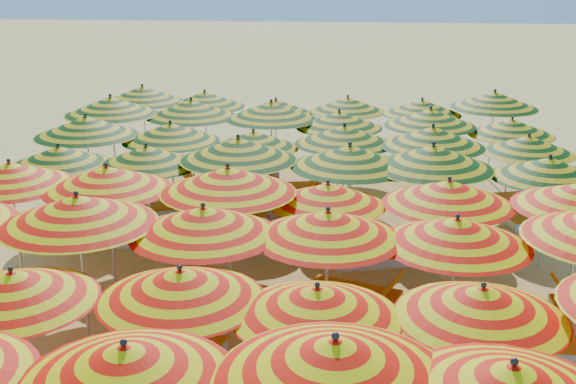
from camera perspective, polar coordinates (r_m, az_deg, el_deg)
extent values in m
plane|color=#F6C76D|center=(14.86, -0.19, -6.48)|extent=(120.00, 120.00, 0.00)
cone|color=#E56700|center=(7.74, -12.74, -13.20)|extent=(2.63, 2.63, 0.45)
sphere|color=black|center=(7.61, -12.88, -11.52)|extent=(0.08, 0.08, 0.08)
cone|color=#E56700|center=(7.40, 3.73, -13.16)|extent=(2.76, 2.76, 0.48)
sphere|color=black|center=(7.26, 3.77, -11.30)|extent=(0.08, 0.08, 0.08)
sphere|color=black|center=(7.28, 17.46, -12.68)|extent=(0.08, 0.08, 0.08)
cylinder|color=silver|center=(10.56, -20.34, -11.76)|extent=(0.04, 0.04, 2.24)
cone|color=#E56700|center=(10.14, -20.94, -6.98)|extent=(2.75, 2.75, 0.43)
sphere|color=black|center=(10.04, -21.09, -5.72)|extent=(0.07, 0.07, 0.07)
cylinder|color=silver|center=(10.07, -8.23, -12.26)|extent=(0.04, 0.04, 2.24)
cone|color=#E56700|center=(9.62, -8.49, -7.26)|extent=(2.89, 2.89, 0.43)
sphere|color=black|center=(9.52, -8.56, -5.93)|extent=(0.07, 0.07, 0.07)
cylinder|color=silver|center=(9.63, 2.24, -13.75)|extent=(0.04, 0.04, 2.20)
cone|color=#E56700|center=(9.17, 2.31, -8.69)|extent=(2.49, 2.49, 0.42)
sphere|color=black|center=(9.06, 2.33, -7.33)|extent=(0.07, 0.07, 0.07)
cylinder|color=silver|center=(9.90, 14.63, -13.40)|extent=(0.04, 0.04, 2.21)
cone|color=#E56700|center=(9.44, 15.09, -8.43)|extent=(2.62, 2.62, 0.42)
sphere|color=black|center=(9.34, 15.21, -7.10)|extent=(0.07, 0.07, 0.07)
cylinder|color=silver|center=(12.29, -15.86, -6.19)|extent=(0.05, 0.05, 2.53)
cone|color=#E56700|center=(11.90, -16.30, -1.37)|extent=(3.06, 3.06, 0.48)
sphere|color=black|center=(11.81, -16.42, -0.10)|extent=(0.08, 0.08, 0.08)
cylinder|color=silver|center=(11.79, -6.51, -7.02)|extent=(0.05, 0.05, 2.40)
cone|color=#E56700|center=(11.39, -6.70, -2.28)|extent=(3.12, 3.12, 0.46)
sphere|color=black|center=(11.30, -6.75, -1.03)|extent=(0.08, 0.08, 0.08)
cylinder|color=silver|center=(11.64, 3.08, -7.32)|extent=(0.05, 0.05, 2.37)
cone|color=#E56700|center=(11.24, 3.17, -2.59)|extent=(2.75, 2.75, 0.45)
sphere|color=black|center=(11.15, 3.19, -1.34)|extent=(0.08, 0.08, 0.08)
cylinder|color=silver|center=(11.75, 12.83, -7.68)|extent=(0.04, 0.04, 2.32)
cone|color=#E56700|center=(11.35, 13.18, -3.09)|extent=(2.41, 2.41, 0.44)
sphere|color=black|center=(11.27, 13.27, -1.89)|extent=(0.08, 0.08, 0.08)
cylinder|color=silver|center=(15.08, -20.67, -2.42)|extent=(0.05, 0.05, 2.39)
cone|color=#E56700|center=(14.77, -21.11, 1.35)|extent=(3.17, 3.17, 0.46)
sphere|color=black|center=(14.70, -21.22, 2.32)|extent=(0.08, 0.08, 0.08)
cylinder|color=silver|center=(14.18, -13.80, -2.98)|extent=(0.05, 0.05, 2.41)
cone|color=#E56700|center=(13.85, -14.12, 1.07)|extent=(2.66, 2.66, 0.46)
sphere|color=black|center=(13.77, -14.20, 2.12)|extent=(0.08, 0.08, 0.08)
cylinder|color=silver|center=(13.45, -4.65, -3.46)|extent=(0.05, 0.05, 2.50)
cone|color=#E56700|center=(13.09, -4.77, 0.97)|extent=(3.01, 3.01, 0.48)
sphere|color=black|center=(13.01, -4.80, 2.12)|extent=(0.08, 0.08, 0.08)
cylinder|color=silver|center=(13.56, 3.08, -3.96)|extent=(0.04, 0.04, 2.18)
cone|color=#E56700|center=(13.24, 3.15, -0.17)|extent=(2.58, 2.58, 0.42)
sphere|color=black|center=(13.16, 3.17, 0.82)|extent=(0.07, 0.07, 0.07)
cylinder|color=silver|center=(13.46, 12.29, -4.16)|extent=(0.04, 0.04, 2.35)
cone|color=#E56700|center=(13.11, 12.58, -0.03)|extent=(2.72, 2.72, 0.45)
sphere|color=black|center=(13.04, 12.66, 1.05)|extent=(0.08, 0.08, 0.08)
cylinder|color=silver|center=(13.88, 21.69, -4.29)|extent=(0.05, 0.05, 2.39)
cylinder|color=silver|center=(16.56, -17.33, -0.52)|extent=(0.04, 0.04, 2.25)
cone|color=#615C03|center=(16.29, -17.65, 2.73)|extent=(2.70, 2.70, 0.43)
sphere|color=black|center=(16.23, -17.73, 3.57)|extent=(0.07, 0.07, 0.07)
cylinder|color=silver|center=(16.00, -10.92, -0.60)|extent=(0.04, 0.04, 2.28)
cone|color=#615C03|center=(15.72, -11.13, 2.81)|extent=(2.91, 2.91, 0.43)
sphere|color=black|center=(15.66, -11.18, 3.69)|extent=(0.08, 0.08, 0.08)
cylinder|color=silver|center=(15.51, -3.87, -0.46)|extent=(0.05, 0.05, 2.50)
cone|color=#615C03|center=(15.20, -3.95, 3.42)|extent=(2.63, 2.63, 0.48)
sphere|color=black|center=(15.14, -3.98, 4.43)|extent=(0.08, 0.08, 0.08)
cylinder|color=silver|center=(15.16, 4.79, -1.04)|extent=(0.05, 0.05, 2.45)
cone|color=#615C03|center=(14.85, 4.90, 2.84)|extent=(3.19, 3.19, 0.47)
sphere|color=black|center=(14.78, 4.92, 3.84)|extent=(0.08, 0.08, 0.08)
cylinder|color=silver|center=(15.21, 11.13, -1.17)|extent=(0.05, 0.05, 2.50)
cone|color=#615C03|center=(14.89, 11.38, 2.76)|extent=(3.05, 3.05, 0.48)
sphere|color=black|center=(14.83, 11.45, 3.78)|extent=(0.08, 0.08, 0.08)
cylinder|color=silver|center=(15.64, 19.56, -1.73)|extent=(0.04, 0.04, 2.31)
cone|color=#615C03|center=(15.34, 19.94, 1.79)|extent=(3.05, 3.05, 0.44)
sphere|color=black|center=(15.28, 20.04, 2.70)|extent=(0.08, 0.08, 0.08)
cylinder|color=silver|center=(18.25, -15.39, 1.74)|extent=(0.05, 0.05, 2.48)
cone|color=#615C03|center=(17.99, -15.67, 5.04)|extent=(3.19, 3.19, 0.47)
sphere|color=black|center=(17.94, -15.75, 5.88)|extent=(0.08, 0.08, 0.08)
cylinder|color=silver|center=(17.80, -9.10, 1.52)|extent=(0.04, 0.04, 2.34)
cone|color=#615C03|center=(17.54, -9.26, 4.70)|extent=(2.89, 2.89, 0.45)
sphere|color=black|center=(17.48, -9.30, 5.51)|extent=(0.08, 0.08, 0.08)
cylinder|color=silver|center=(17.48, -2.70, 1.15)|extent=(0.04, 0.04, 2.18)
cone|color=#615C03|center=(17.23, -2.75, 4.16)|extent=(2.74, 2.74, 0.41)
sphere|color=black|center=(17.18, -2.76, 4.93)|extent=(0.07, 0.07, 0.07)
cylinder|color=silver|center=(17.35, 4.39, 1.27)|extent=(0.04, 0.04, 2.35)
cone|color=#615C03|center=(17.09, 4.47, 4.54)|extent=(2.54, 2.54, 0.45)
sphere|color=black|center=(17.03, 4.49, 5.38)|extent=(0.08, 0.08, 0.08)
cylinder|color=silver|center=(17.17, 11.14, 0.92)|extent=(0.05, 0.05, 2.42)
cone|color=#615C03|center=(16.89, 11.36, 4.32)|extent=(3.03, 3.03, 0.46)
sphere|color=black|center=(16.83, 11.41, 5.19)|extent=(0.08, 0.08, 0.08)
cylinder|color=silver|center=(17.92, 18.16, 0.67)|extent=(0.04, 0.04, 2.17)
cone|color=#615C03|center=(17.68, 18.46, 3.58)|extent=(2.64, 2.64, 0.41)
sphere|color=black|center=(17.63, 18.53, 4.33)|extent=(0.07, 0.07, 0.07)
cylinder|color=silver|center=(20.33, -13.59, 3.61)|extent=(0.05, 0.05, 2.54)
cone|color=#615C03|center=(20.10, -13.82, 6.65)|extent=(3.22, 3.22, 0.48)
sphere|color=black|center=(20.05, -13.88, 7.43)|extent=(0.08, 0.08, 0.08)
cylinder|color=silver|center=(19.91, -7.52, 3.56)|extent=(0.05, 0.05, 2.47)
cone|color=#615C03|center=(19.67, -7.65, 6.57)|extent=(3.21, 3.21, 0.47)
sphere|color=black|center=(19.62, -7.68, 7.35)|extent=(0.08, 0.08, 0.08)
cylinder|color=silver|center=(19.46, -1.31, 3.37)|extent=(0.05, 0.05, 2.46)
cone|color=#615C03|center=(19.22, -1.34, 6.45)|extent=(3.25, 3.25, 0.47)
sphere|color=black|center=(19.17, -1.34, 7.24)|extent=(0.08, 0.08, 0.08)
cylinder|color=silver|center=(19.20, 3.99, 2.85)|extent=(0.04, 0.04, 2.28)
cone|color=#615C03|center=(18.97, 4.06, 5.73)|extent=(2.64, 2.64, 0.44)
sphere|color=black|center=(18.92, 4.07, 6.47)|extent=(0.08, 0.08, 0.08)
cylinder|color=silver|center=(19.35, 10.99, 2.82)|extent=(0.05, 0.05, 2.38)
cone|color=#615C03|center=(19.11, 11.18, 5.81)|extent=(2.90, 2.90, 0.45)
sphere|color=black|center=(19.06, 11.23, 6.58)|extent=(0.08, 0.08, 0.08)
cylinder|color=silver|center=(19.51, 16.99, 2.20)|extent=(0.04, 0.04, 2.20)
cone|color=#615C03|center=(19.28, 17.25, 4.92)|extent=(2.82, 2.82, 0.42)
sphere|color=black|center=(19.23, 17.32, 5.62)|extent=(0.07, 0.07, 0.07)
cylinder|color=silver|center=(22.19, -11.24, 4.87)|extent=(0.05, 0.05, 2.47)
cone|color=#615C03|center=(21.97, -11.41, 7.59)|extent=(2.50, 2.50, 0.47)
sphere|color=black|center=(21.93, -11.46, 8.29)|extent=(0.08, 0.08, 0.08)
cylinder|color=silver|center=(21.70, -6.49, 4.66)|extent=(0.04, 0.04, 2.35)
cone|color=#615C03|center=(21.49, -6.59, 7.30)|extent=(2.56, 2.56, 0.45)
sphere|color=black|center=(21.45, -6.61, 7.98)|extent=(0.08, 0.08, 0.08)
cylinder|color=silver|center=(21.36, -0.96, 4.29)|extent=(0.04, 0.04, 2.17)
cone|color=#615C03|center=(21.15, -0.97, 6.77)|extent=(2.73, 2.73, 0.41)
sphere|color=black|center=(21.11, -0.97, 7.40)|extent=(0.07, 0.07, 0.07)
cylinder|color=silver|center=(21.46, 4.67, 4.38)|extent=(0.04, 0.04, 2.23)
cone|color=#615C03|center=(21.25, 4.73, 6.91)|extent=(2.93, 2.93, 0.42)
sphere|color=black|center=(21.21, 4.75, 7.56)|extent=(0.07, 0.07, 0.07)
cylinder|color=silver|center=(21.21, 10.38, 4.02)|extent=(0.04, 0.04, 2.26)
cone|color=#615C03|center=(21.00, 10.53, 6.62)|extent=(3.00, 3.00, 0.43)
sphere|color=black|center=(20.95, 10.57, 7.28)|extent=(0.08, 0.08, 0.08)
cylinder|color=silver|center=(21.56, 15.74, 4.19)|extent=(0.05, 0.05, 2.49)
cone|color=#615C03|center=(21.34, 15.99, 7.01)|extent=(3.08, 3.08, 0.48)
sphere|color=black|center=(21.29, 16.05, 7.73)|extent=(0.08, 0.08, 0.08)
cube|color=white|center=(12.31, -9.00, -11.73)|extent=(1.79, 1.04, 0.20)
cube|color=orange|center=(12.25, -9.03, -11.20)|extent=(1.79, 1.04, 0.06)
cube|color=orange|center=(12.49, -11.88, -9.63)|extent=(0.51, 0.66, 0.48)
cube|color=white|center=(12.26, 5.64, -11.71)|extent=(1.79, 0.93, 0.20)
cube|color=orange|center=(12.20, 5.66, -11.18)|extent=(1.79, 0.93, 0.06)
cube|color=orange|center=(12.24, 2.45, -9.83)|extent=(0.48, 0.65, 0.48)
cube|color=white|center=(12.71, 20.06, -11.67)|extent=(1.73, 0.67, 0.20)
cube|color=orange|center=(12.65, 20.12, -11.16)|extent=(1.73, 0.67, 0.06)
cube|color=orange|center=(12.42, 17.02, -10.23)|extent=(0.40, 0.60, 0.48)
cube|color=white|center=(13.78, 5.28, -8.16)|extent=(1.80, 1.10, 0.20)
cube|color=orange|center=(13.72, 5.30, -7.68)|extent=(1.80, 1.10, 0.06)
cube|color=orange|center=(13.44, 8.16, -7.33)|extent=(0.53, 0.67, 0.48)
cube|color=orange|center=(14.00, 20.90, -7.33)|extent=(0.39, 0.60, 0.48)
cube|color=white|center=(16.88, -15.03, -3.66)|extent=(1.76, 0.78, 0.20)
cube|color=orange|center=(16.83, -15.06, -3.25)|extent=(1.76, 0.78, 0.06)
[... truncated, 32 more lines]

